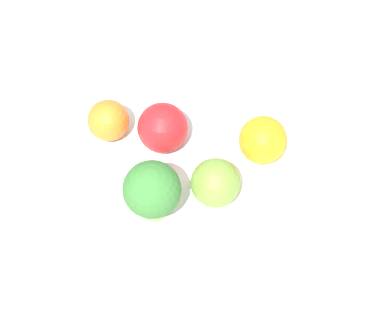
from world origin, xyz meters
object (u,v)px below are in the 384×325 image
(apple_red, at_px, (163,128))
(apple_green, at_px, (215,183))
(bowl, at_px, (192,176))
(broccoli, at_px, (152,191))
(orange_front, at_px, (263,140))
(spoon, at_px, (287,48))
(orange_back, at_px, (108,120))

(apple_red, distance_m, apple_green, 0.08)
(bowl, distance_m, broccoli, 0.08)
(bowl, relative_size, orange_front, 5.21)
(apple_green, bearing_deg, spoon, -171.53)
(broccoli, relative_size, apple_red, 1.41)
(orange_front, xyz_separation_m, orange_back, (0.06, -0.14, -0.00))
(spoon, bearing_deg, bowl, -0.17)
(bowl, height_order, orange_back, orange_back)
(broccoli, height_order, spoon, broccoli)
(apple_red, height_order, orange_front, apple_red)
(apple_red, relative_size, orange_front, 1.05)
(apple_red, xyz_separation_m, orange_back, (0.02, -0.05, -0.00))
(bowl, relative_size, apple_red, 4.95)
(broccoli, distance_m, apple_red, 0.08)
(apple_red, bearing_deg, orange_front, 113.73)
(apple_green, distance_m, spoon, 0.24)
(broccoli, bearing_deg, bowl, 175.19)
(bowl, xyz_separation_m, orange_back, (0.01, -0.09, 0.04))
(apple_red, xyz_separation_m, orange_front, (-0.04, 0.09, -0.00))
(bowl, xyz_separation_m, broccoli, (0.06, -0.01, 0.06))
(orange_front, distance_m, orange_back, 0.16)
(bowl, height_order, broccoli, broccoli)
(apple_green, distance_m, orange_back, 0.13)
(apple_green, bearing_deg, broccoli, -40.88)
(broccoli, xyz_separation_m, apple_red, (-0.07, -0.04, -0.02))
(broccoli, xyz_separation_m, orange_front, (-0.11, 0.06, -0.02))
(orange_front, bearing_deg, spoon, -163.23)
(apple_red, distance_m, orange_back, 0.06)
(spoon, bearing_deg, orange_front, 16.77)
(apple_red, bearing_deg, orange_back, -70.54)
(broccoli, distance_m, apple_green, 0.06)
(bowl, bearing_deg, orange_back, -85.32)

